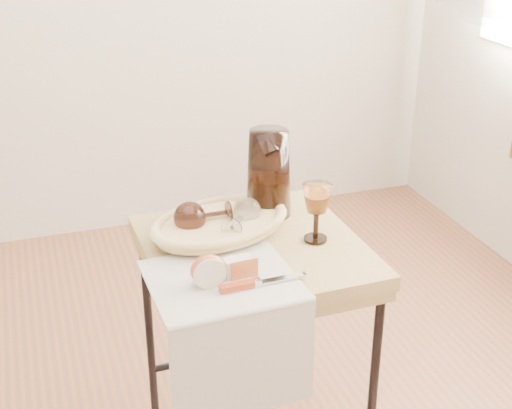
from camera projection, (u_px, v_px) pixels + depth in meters
name	position (u px, v px, depth m)	size (l,w,h in m)	color
side_table	(254.00, 355.00, 1.97)	(0.54, 0.54, 0.69)	olive
tea_towel	(222.00, 280.00, 1.66)	(0.33, 0.30, 0.01)	silver
bread_basket	(220.00, 227.00, 1.86)	(0.34, 0.23, 0.05)	tan
goblet_lying_a	(207.00, 215.00, 1.85)	(0.14, 0.08, 0.08)	#3E2017
goblet_lying_b	(241.00, 218.00, 1.85)	(0.12, 0.07, 0.07)	white
pitcher	(269.00, 173.00, 1.94)	(0.17, 0.25, 0.28)	black
wine_goblet	(316.00, 213.00, 1.81)	(0.08, 0.08, 0.16)	white
apple_half	(208.00, 270.00, 1.62)	(0.08, 0.04, 0.07)	red
apple_wedge	(238.00, 267.00, 1.67)	(0.07, 0.04, 0.04)	beige
table_knife	(260.00, 282.00, 1.63)	(0.20, 0.02, 0.02)	silver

